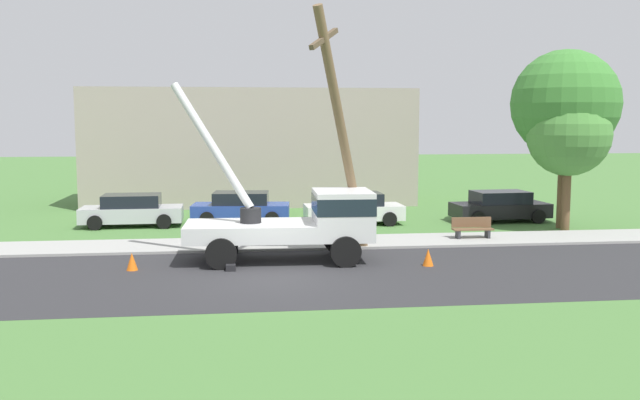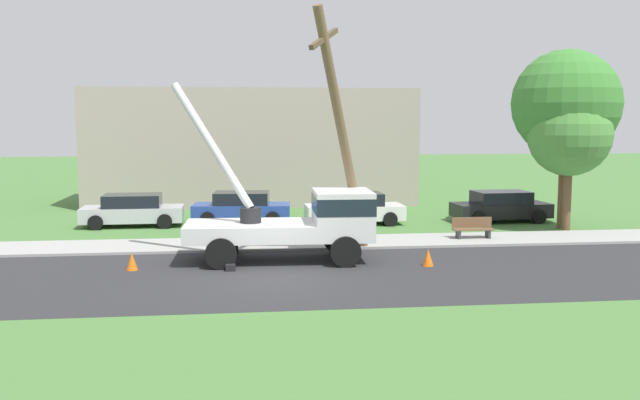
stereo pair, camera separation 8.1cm
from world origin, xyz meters
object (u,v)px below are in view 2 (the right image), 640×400
object	(u,v)px
parked_sedan_silver	(133,210)
roadside_tree_near	(566,104)
traffic_cone_behind	(132,261)
parked_sedan_white	(354,208)
parked_sedan_blue	(242,207)
roadside_tree_far	(569,135)
utility_truck	(304,219)
leaning_utility_pole	(342,132)
park_bench	(473,229)
parked_sedan_black	(501,206)
traffic_cone_ahead	(428,257)

from	to	relation	value
parked_sedan_silver	roadside_tree_near	world-z (taller)	roadside_tree_near
traffic_cone_behind	parked_sedan_white	distance (m)	12.28
parked_sedan_blue	roadside_tree_far	distance (m)	14.66
utility_truck	roadside_tree_near	distance (m)	13.67
utility_truck	leaning_utility_pole	bearing A→B (deg)	17.86
leaning_utility_pole	park_bench	world-z (taller)	leaning_utility_pole
utility_truck	roadside_tree_near	size ratio (longest dim) A/B	0.88
parked_sedan_blue	parked_sedan_silver	bearing A→B (deg)	-174.64
parked_sedan_white	roadside_tree_far	size ratio (longest dim) A/B	0.76
parked_sedan_white	park_bench	size ratio (longest dim) A/B	2.77
parked_sedan_silver	parked_sedan_black	world-z (taller)	same
roadside_tree_far	traffic_cone_ahead	bearing A→B (deg)	-141.11
traffic_cone_behind	roadside_tree_near	bearing A→B (deg)	20.61
parked_sedan_black	parked_sedan_white	bearing A→B (deg)	179.18
parked_sedan_blue	parked_sedan_black	size ratio (longest dim) A/B	1.01
traffic_cone_behind	parked_sedan_white	size ratio (longest dim) A/B	0.13
parked_sedan_black	traffic_cone_behind	bearing A→B (deg)	-150.65
traffic_cone_ahead	parked_sedan_white	xyz separation A→B (m)	(-0.86, 9.27, 0.43)
park_bench	traffic_cone_behind	bearing A→B (deg)	-162.31
roadside_tree_near	traffic_cone_behind	bearing A→B (deg)	-159.39
parked_sedan_black	park_bench	size ratio (longest dim) A/B	2.81
parked_sedan_blue	parked_sedan_white	distance (m)	5.16
traffic_cone_behind	roadside_tree_near	world-z (taller)	roadside_tree_near
utility_truck	park_bench	xyz separation A→B (m)	(6.93, 3.05, -0.95)
park_bench	roadside_tree_near	distance (m)	7.39
parked_sedan_blue	roadside_tree_near	xyz separation A→B (m)	(13.85, -3.22, 4.67)
traffic_cone_ahead	parked_sedan_black	xyz separation A→B (m)	(6.02, 9.17, 0.43)
parked_sedan_silver	parked_sedan_white	world-z (taller)	same
utility_truck	roadside_tree_near	bearing A→B (deg)	25.34
utility_truck	roadside_tree_near	world-z (taller)	roadside_tree_near
parked_sedan_white	parked_sedan_black	size ratio (longest dim) A/B	0.99
traffic_cone_behind	parked_sedan_silver	bearing A→B (deg)	98.09
parked_sedan_black	roadside_tree_near	size ratio (longest dim) A/B	0.58
traffic_cone_ahead	traffic_cone_behind	bearing A→B (deg)	177.05
roadside_tree_near	roadside_tree_far	world-z (taller)	roadside_tree_near
parked_sedan_blue	utility_truck	bearing A→B (deg)	-77.00
traffic_cone_ahead	roadside_tree_near	distance (m)	11.75
parked_sedan_white	utility_truck	bearing A→B (deg)	-111.14
utility_truck	park_bench	bearing A→B (deg)	23.73
park_bench	traffic_cone_ahead	bearing A→B (deg)	-124.28
parked_sedan_silver	parked_sedan_black	bearing A→B (deg)	-2.08
utility_truck	roadside_tree_far	size ratio (longest dim) A/B	1.16
parked_sedan_white	park_bench	bearing A→B (deg)	-50.97
utility_truck	park_bench	size ratio (longest dim) A/B	4.22
parked_sedan_silver	park_bench	xyz separation A→B (m)	(13.79, -5.32, -0.25)
leaning_utility_pole	utility_truck	bearing A→B (deg)	-162.14
roadside_tree_near	roadside_tree_far	bearing A→B (deg)	-100.84
traffic_cone_behind	roadside_tree_far	world-z (taller)	roadside_tree_far
leaning_utility_pole	roadside_tree_far	world-z (taller)	leaning_utility_pole
roadside_tree_far	roadside_tree_near	bearing A→B (deg)	79.16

